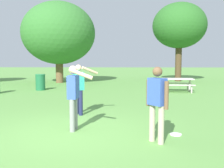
{
  "coord_description": "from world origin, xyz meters",
  "views": [
    {
      "loc": [
        1.29,
        -5.81,
        1.77
      ],
      "look_at": [
        0.94,
        2.28,
        1.0
      ],
      "focal_mm": 39.61,
      "sensor_mm": 36.0,
      "label": 1
    }
  ],
  "objects": [
    {
      "name": "picnic_table_near",
      "position": [
        4.43,
        8.3,
        0.56
      ],
      "size": [
        1.8,
        1.54,
        0.77
      ],
      "color": "beige",
      "rests_on": "ground"
    },
    {
      "name": "frisbee",
      "position": [
        2.57,
        -0.0,
        0.01
      ],
      "size": [
        0.28,
        0.28,
        0.03
      ],
      "primitive_type": "cylinder",
      "color": "white",
      "rests_on": "ground"
    },
    {
      "name": "person_thrower",
      "position": [
        -0.13,
        2.13,
        0.96
      ],
      "size": [
        0.84,
        0.49,
        1.64
      ],
      "color": "#1E234C",
      "rests_on": "ground"
    },
    {
      "name": "person_bystander",
      "position": [
        0.07,
        0.28,
        0.96
      ],
      "size": [
        0.67,
        0.66,
        1.64
      ],
      "color": "gray",
      "rests_on": "ground"
    },
    {
      "name": "tree_broad_center",
      "position": [
        -3.77,
        13.8,
        3.92
      ],
      "size": [
        5.76,
        5.76,
        6.38
      ],
      "color": "brown",
      "rests_on": "ground"
    },
    {
      "name": "trash_can_further_along",
      "position": [
        -3.64,
        8.74,
        0.48
      ],
      "size": [
        0.59,
        0.59,
        0.96
      ],
      "color": "#1E663D",
      "rests_on": "ground"
    },
    {
      "name": "tree_far_right",
      "position": [
        6.09,
        15.75,
        4.7
      ],
      "size": [
        4.52,
        4.52,
        6.66
      ],
      "color": "#4C3823",
      "rests_on": "ground"
    },
    {
      "name": "ground_plane",
      "position": [
        0.0,
        0.0,
        0.0
      ],
      "size": [
        120.0,
        120.0,
        0.0
      ],
      "primitive_type": "plane",
      "color": "#609947"
    },
    {
      "name": "person_catcher",
      "position": [
        2.03,
        -0.56,
        0.94
      ],
      "size": [
        0.42,
        0.5,
        1.64
      ],
      "color": "#B7AD93",
      "rests_on": "ground"
    }
  ]
}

